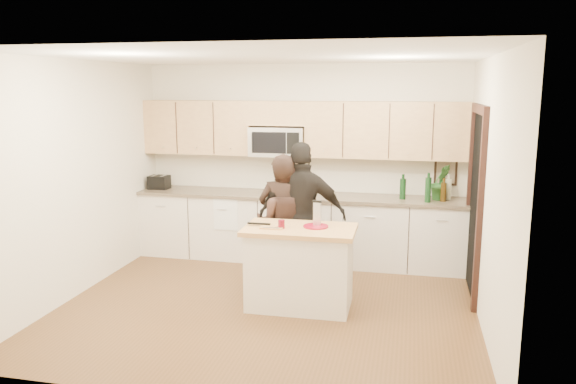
% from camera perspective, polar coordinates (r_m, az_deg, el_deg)
% --- Properties ---
extents(floor, '(4.50, 4.50, 0.00)m').
position_cam_1_polar(floor, '(6.38, -2.03, -11.41)').
color(floor, brown).
rests_on(floor, ground).
extents(room_shell, '(4.52, 4.02, 2.71)m').
position_cam_1_polar(room_shell, '(5.95, -2.14, 4.23)').
color(room_shell, beige).
rests_on(room_shell, ground).
extents(back_cabinetry, '(4.50, 0.66, 0.94)m').
position_cam_1_polar(back_cabinetry, '(7.80, 1.06, -3.62)').
color(back_cabinetry, silver).
rests_on(back_cabinetry, ground).
extents(upper_cabinetry, '(4.50, 0.33, 0.75)m').
position_cam_1_polar(upper_cabinetry, '(7.71, 1.55, 6.56)').
color(upper_cabinetry, tan).
rests_on(upper_cabinetry, ground).
extents(microwave, '(0.76, 0.41, 0.40)m').
position_cam_1_polar(microwave, '(7.76, -1.01, 5.16)').
color(microwave, silver).
rests_on(microwave, ground).
extents(doorway, '(0.06, 1.25, 2.20)m').
position_cam_1_polar(doorway, '(6.77, 18.52, -0.43)').
color(doorway, black).
rests_on(doorway, ground).
extents(framed_picture, '(0.30, 0.03, 0.38)m').
position_cam_1_polar(framed_picture, '(7.79, 15.72, 2.04)').
color(framed_picture, black).
rests_on(framed_picture, ground).
extents(dish_towel, '(0.34, 0.60, 0.48)m').
position_cam_1_polar(dish_towel, '(7.79, -6.08, -1.21)').
color(dish_towel, white).
rests_on(dish_towel, ground).
extents(island, '(1.21, 0.71, 0.90)m').
position_cam_1_polar(island, '(6.19, 1.20, -7.62)').
color(island, silver).
rests_on(island, ground).
extents(red_plate, '(0.27, 0.27, 0.02)m').
position_cam_1_polar(red_plate, '(6.09, 2.84, -3.50)').
color(red_plate, maroon).
rests_on(red_plate, island).
extents(box_grater, '(0.10, 0.06, 0.27)m').
position_cam_1_polar(box_grater, '(6.09, 2.98, -2.09)').
color(box_grater, silver).
rests_on(box_grater, red_plate).
extents(drink_glass, '(0.07, 0.07, 0.09)m').
position_cam_1_polar(drink_glass, '(6.02, -0.68, -3.29)').
color(drink_glass, maroon).
rests_on(drink_glass, island).
extents(cutting_board, '(0.25, 0.17, 0.02)m').
position_cam_1_polar(cutting_board, '(6.04, -1.62, -3.59)').
color(cutting_board, tan).
rests_on(cutting_board, island).
extents(tongs, '(0.25, 0.03, 0.02)m').
position_cam_1_polar(tongs, '(6.13, -2.98, -3.23)').
color(tongs, black).
rests_on(tongs, cutting_board).
extents(knife, '(0.17, 0.03, 0.01)m').
position_cam_1_polar(knife, '(5.98, -1.74, -3.65)').
color(knife, silver).
rests_on(knife, cutting_board).
extents(toaster, '(0.27, 0.23, 0.19)m').
position_cam_1_polar(toaster, '(8.30, -12.96, 0.98)').
color(toaster, black).
rests_on(toaster, back_cabinetry).
extents(bottle_cluster, '(0.66, 0.32, 0.38)m').
position_cam_1_polar(bottle_cluster, '(7.50, 14.43, 0.46)').
color(bottle_cluster, black).
rests_on(bottle_cluster, back_cabinetry).
extents(orchid, '(0.31, 0.29, 0.47)m').
position_cam_1_polar(orchid, '(7.55, 15.22, 0.98)').
color(orchid, '#2D6729').
rests_on(orchid, back_cabinetry).
extents(woman_left, '(0.61, 0.41, 1.63)m').
position_cam_1_polar(woman_left, '(6.67, -0.51, -3.04)').
color(woman_left, black).
rests_on(woman_left, ground).
extents(woman_center, '(0.77, 0.62, 1.52)m').
position_cam_1_polar(woman_center, '(6.74, -0.29, -3.38)').
color(woman_center, '#321F19').
rests_on(woman_center, ground).
extents(woman_right, '(1.09, 0.58, 1.76)m').
position_cam_1_polar(woman_right, '(6.65, 1.46, -2.48)').
color(woman_right, black).
rests_on(woman_right, ground).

